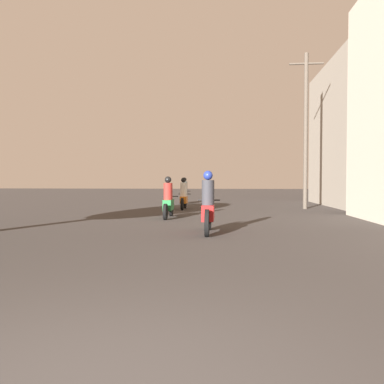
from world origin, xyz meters
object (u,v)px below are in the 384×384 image
object	(u,v)px
motorcycle_silver	(185,193)
building_right_far	(376,135)
utility_pole_far	(306,128)
motorcycle_orange	(184,196)
motorcycle_green	(168,201)
motorcycle_red	(208,208)

from	to	relation	value
motorcycle_silver	building_right_far	bearing A→B (deg)	3.14
building_right_far	utility_pole_far	size ratio (longest dim) A/B	1.03
building_right_far	utility_pole_far	bearing A→B (deg)	-147.59
building_right_far	utility_pole_far	xyz separation A→B (m)	(-4.28, -2.72, 0.06)
motorcycle_orange	utility_pole_far	xyz separation A→B (m)	(5.81, 0.74, 3.27)
motorcycle_orange	building_right_far	size ratio (longest dim) A/B	0.24
motorcycle_orange	motorcycle_silver	size ratio (longest dim) A/B	0.93
motorcycle_green	motorcycle_silver	world-z (taller)	motorcycle_silver
building_right_far	motorcycle_orange	bearing A→B (deg)	-161.05
utility_pole_far	motorcycle_silver	bearing A→B (deg)	148.34
motorcycle_red	utility_pole_far	xyz separation A→B (m)	(4.28, 8.76, 3.24)
motorcycle_red	motorcycle_green	bearing A→B (deg)	114.14
motorcycle_red	motorcycle_silver	bearing A→B (deg)	100.05
motorcycle_orange	motorcycle_silver	bearing A→B (deg)	103.83
motorcycle_green	motorcycle_orange	world-z (taller)	motorcycle_green
motorcycle_red	utility_pole_far	world-z (taller)	utility_pole_far
motorcycle_green	building_right_far	xyz separation A→B (m)	(10.18, 7.65, 3.22)
motorcycle_green	motorcycle_orange	distance (m)	4.19
motorcycle_silver	building_right_far	distance (m)	11.07
motorcycle_green	utility_pole_far	world-z (taller)	utility_pole_far
motorcycle_red	motorcycle_orange	xyz separation A→B (m)	(-1.53, 8.02, -0.03)
utility_pole_far	motorcycle_green	bearing A→B (deg)	-140.10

